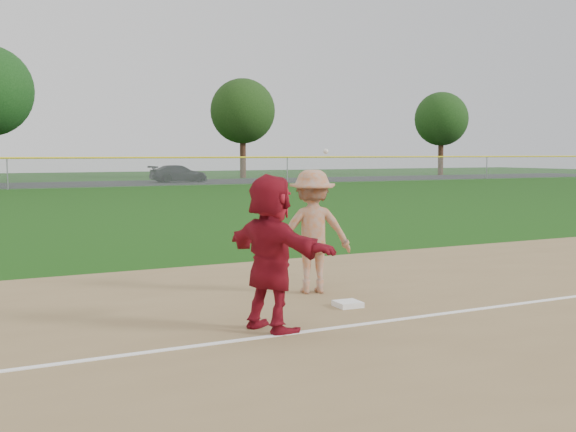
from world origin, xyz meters
name	(u,v)px	position (x,y,z in m)	size (l,w,h in m)	color
ground	(336,314)	(0.00, 0.00, 0.00)	(160.00, 160.00, 0.00)	#14410C
foul_line	(367,324)	(0.00, -0.80, 0.03)	(60.00, 0.10, 0.01)	white
first_base	(348,304)	(0.36, 0.25, 0.06)	(0.36, 0.36, 0.08)	white
base_runner	(271,253)	(-1.29, -0.51, 1.04)	(1.88, 0.60, 2.03)	maroon
car_right	(179,174)	(13.44, 46.08, 0.68)	(1.89, 4.64, 1.35)	black
first_base_play	(312,231)	(0.44, 1.48, 1.03)	(1.48, 1.40, 2.36)	gray
outfield_fence	(7,159)	(0.00, 40.00, 1.96)	(110.00, 0.12, 110.00)	#999EA0
tree_3	(243,111)	(22.00, 52.80, 6.16)	(6.00, 6.00, 9.19)	#3B2115
tree_4	(441,119)	(44.00, 51.20, 5.85)	(5.60, 5.60, 8.67)	#3B2215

